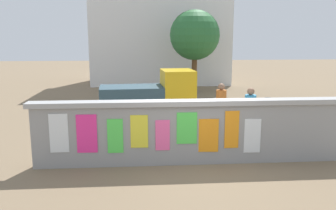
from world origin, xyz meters
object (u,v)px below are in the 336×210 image
(auto_rickshaw_truck, at_px, (152,95))
(person_walking, at_px, (250,108))
(person_bystander, at_px, (221,102))
(bicycle_far, at_px, (263,113))
(bicycle_near, at_px, (166,136))
(tree_roadside, at_px, (195,35))
(motorcycle, at_px, (99,125))

(auto_rickshaw_truck, bearing_deg, person_walking, -49.01)
(auto_rickshaw_truck, xyz_separation_m, person_bystander, (2.19, -2.22, 0.09))
(bicycle_far, height_order, person_bystander, person_bystander)
(person_walking, xyz_separation_m, person_bystander, (-0.66, 1.05, 0.00))
(bicycle_near, xyz_separation_m, tree_roadside, (2.34, 10.16, 2.81))
(bicycle_near, relative_size, bicycle_far, 0.99)
(bicycle_far, distance_m, tree_roadside, 8.08)
(motorcycle, bearing_deg, auto_rickshaw_truck, 59.45)
(tree_roadside, bearing_deg, bicycle_far, -79.27)
(motorcycle, xyz_separation_m, person_bystander, (3.93, 0.72, 0.52))
(bicycle_far, xyz_separation_m, person_walking, (-1.14, -2.06, 0.62))
(bicycle_far, bearing_deg, person_bystander, -150.76)
(auto_rickshaw_truck, distance_m, person_bystander, 3.12)
(auto_rickshaw_truck, xyz_separation_m, bicycle_near, (0.24, -3.94, -0.54))
(auto_rickshaw_truck, height_order, tree_roadside, tree_roadside)
(bicycle_near, bearing_deg, auto_rickshaw_truck, 93.41)
(motorcycle, xyz_separation_m, bicycle_near, (1.97, -1.00, -0.10))
(auto_rickshaw_truck, bearing_deg, bicycle_near, -86.59)
(bicycle_far, relative_size, person_walking, 1.05)
(person_walking, bearing_deg, bicycle_near, -165.67)
(auto_rickshaw_truck, relative_size, person_bystander, 2.28)
(bicycle_near, xyz_separation_m, bicycle_far, (3.75, 2.72, 0.00))
(person_bystander, bearing_deg, auto_rickshaw_truck, 134.58)
(bicycle_near, bearing_deg, person_walking, 14.33)
(bicycle_near, bearing_deg, tree_roadside, 77.03)
(auto_rickshaw_truck, xyz_separation_m, tree_roadside, (2.58, 6.22, 2.27))
(person_walking, bearing_deg, tree_roadside, 91.63)
(bicycle_near, bearing_deg, motorcycle, 152.99)
(motorcycle, bearing_deg, bicycle_far, 16.73)
(bicycle_near, height_order, tree_roadside, tree_roadside)
(auto_rickshaw_truck, distance_m, person_walking, 4.34)
(bicycle_near, height_order, bicycle_far, same)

